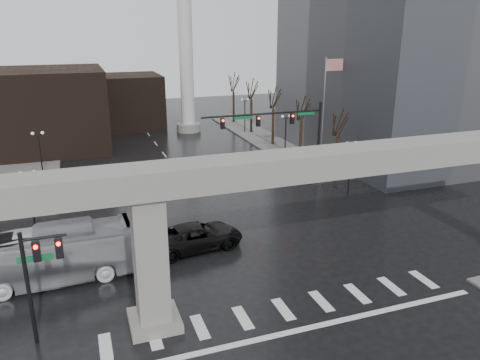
% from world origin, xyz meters
% --- Properties ---
extents(ground, '(160.00, 160.00, 0.00)m').
position_xyz_m(ground, '(0.00, 0.00, 0.00)').
color(ground, black).
rests_on(ground, ground).
extents(sidewalk_ne, '(28.00, 36.00, 0.15)m').
position_xyz_m(sidewalk_ne, '(26.00, 36.00, 0.07)').
color(sidewalk_ne, slate).
rests_on(sidewalk_ne, ground).
extents(elevated_guideway, '(48.00, 2.60, 8.70)m').
position_xyz_m(elevated_guideway, '(1.26, 0.00, 6.88)').
color(elevated_guideway, gray).
rests_on(elevated_guideway, ground).
extents(building_far_left, '(16.00, 14.00, 10.00)m').
position_xyz_m(building_far_left, '(-14.00, 42.00, 5.00)').
color(building_far_left, black).
rests_on(building_far_left, ground).
extents(building_far_mid, '(10.00, 10.00, 8.00)m').
position_xyz_m(building_far_mid, '(-2.00, 52.00, 4.00)').
color(building_far_mid, black).
rests_on(building_far_mid, ground).
extents(smokestack, '(3.60, 3.60, 30.00)m').
position_xyz_m(smokestack, '(6.00, 46.00, 13.35)').
color(smokestack, silver).
rests_on(smokestack, ground).
extents(signal_mast_arm, '(12.12, 0.43, 8.00)m').
position_xyz_m(signal_mast_arm, '(8.99, 18.80, 5.83)').
color(signal_mast_arm, black).
rests_on(signal_mast_arm, ground).
extents(signal_left_pole, '(2.30, 0.30, 6.00)m').
position_xyz_m(signal_left_pole, '(-12.25, 0.50, 4.07)').
color(signal_left_pole, black).
rests_on(signal_left_pole, ground).
extents(flagpole_assembly, '(2.06, 0.12, 12.00)m').
position_xyz_m(flagpole_assembly, '(15.29, 22.00, 7.53)').
color(flagpole_assembly, silver).
rests_on(flagpole_assembly, ground).
extents(lamp_right_0, '(1.22, 0.32, 5.11)m').
position_xyz_m(lamp_right_0, '(13.50, 14.00, 3.47)').
color(lamp_right_0, black).
rests_on(lamp_right_0, ground).
extents(lamp_right_1, '(1.22, 0.32, 5.11)m').
position_xyz_m(lamp_right_1, '(13.50, 28.00, 3.47)').
color(lamp_right_1, black).
rests_on(lamp_right_1, ground).
extents(lamp_right_2, '(1.22, 0.32, 5.11)m').
position_xyz_m(lamp_right_2, '(13.50, 42.00, 3.47)').
color(lamp_right_2, black).
rests_on(lamp_right_2, ground).
extents(lamp_left_0, '(1.22, 0.32, 5.11)m').
position_xyz_m(lamp_left_0, '(-13.50, 14.00, 3.47)').
color(lamp_left_0, black).
rests_on(lamp_left_0, ground).
extents(lamp_left_1, '(1.22, 0.32, 5.11)m').
position_xyz_m(lamp_left_1, '(-13.50, 28.00, 3.47)').
color(lamp_left_1, black).
rests_on(lamp_left_1, ground).
extents(lamp_left_2, '(1.22, 0.32, 5.11)m').
position_xyz_m(lamp_left_2, '(-13.50, 42.00, 3.47)').
color(lamp_left_2, black).
rests_on(lamp_left_2, ground).
extents(tree_right_0, '(1.09, 1.58, 7.50)m').
position_xyz_m(tree_right_0, '(14.53, 18.02, 2.79)').
color(tree_right_0, black).
rests_on(tree_right_0, ground).
extents(tree_right_1, '(1.09, 1.61, 7.67)m').
position_xyz_m(tree_right_1, '(14.53, 26.02, 2.85)').
color(tree_right_1, black).
rests_on(tree_right_1, ground).
extents(tree_right_2, '(1.10, 1.63, 7.85)m').
position_xyz_m(tree_right_2, '(14.53, 34.02, 2.91)').
color(tree_right_2, black).
rests_on(tree_right_2, ground).
extents(tree_right_3, '(1.11, 1.66, 8.02)m').
position_xyz_m(tree_right_3, '(14.53, 42.02, 2.98)').
color(tree_right_3, black).
rests_on(tree_right_3, ground).
extents(tree_right_4, '(1.12, 1.69, 8.19)m').
position_xyz_m(tree_right_4, '(14.53, 50.02, 3.04)').
color(tree_right_4, black).
rests_on(tree_right_4, ground).
extents(pickup_truck, '(6.89, 3.76, 1.83)m').
position_xyz_m(pickup_truck, '(-2.63, 7.94, 0.92)').
color(pickup_truck, black).
rests_on(pickup_truck, ground).
extents(city_bus, '(12.61, 3.25, 3.49)m').
position_xyz_m(city_bus, '(-12.42, 6.58, 1.75)').
color(city_bus, '#B8B9BD').
rests_on(city_bus, ground).
extents(far_car, '(2.00, 4.41, 1.47)m').
position_xyz_m(far_car, '(-2.82, 22.42, 0.74)').
color(far_car, black).
rests_on(far_car, ground).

